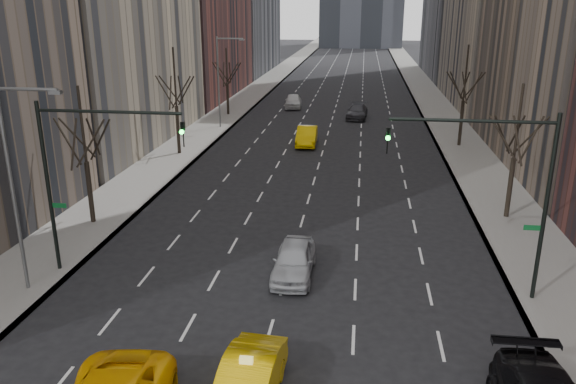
% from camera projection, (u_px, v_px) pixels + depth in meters
% --- Properties ---
extents(sidewalk_left, '(4.50, 320.00, 0.15)m').
position_uv_depth(sidewalk_left, '(255.00, 92.00, 81.53)').
color(sidewalk_left, slate).
rests_on(sidewalk_left, ground).
extents(sidewalk_right, '(4.50, 320.00, 0.15)m').
position_uv_depth(sidewalk_right, '(427.00, 95.00, 78.50)').
color(sidewalk_right, slate).
rests_on(sidewalk_right, ground).
extents(tree_lw_b, '(3.36, 3.50, 7.82)m').
position_uv_depth(tree_lw_b, '(86.00, 162.00, 31.45)').
color(tree_lw_b, black).
rests_on(tree_lw_b, ground).
extents(tree_lw_c, '(3.36, 3.50, 8.74)m').
position_uv_depth(tree_lw_c, '(177.00, 107.00, 46.40)').
color(tree_lw_c, black).
rests_on(tree_lw_c, ground).
extents(tree_lw_d, '(3.36, 3.50, 7.36)m').
position_uv_depth(tree_lw_d, '(227.00, 84.00, 63.47)').
color(tree_lw_d, black).
rests_on(tree_lw_d, ground).
extents(tree_rw_b, '(3.36, 3.50, 7.82)m').
position_uv_depth(tree_rw_b, '(514.00, 158.00, 32.24)').
color(tree_rw_b, black).
rests_on(tree_rw_b, ground).
extents(tree_rw_c, '(3.36, 3.50, 8.74)m').
position_uv_depth(tree_rw_c, '(463.00, 102.00, 49.07)').
color(tree_rw_c, black).
rests_on(tree_rw_c, ground).
extents(traffic_mast_left, '(6.69, 0.39, 8.00)m').
position_uv_depth(traffic_mast_left, '(80.00, 162.00, 24.89)').
color(traffic_mast_left, black).
rests_on(traffic_mast_left, ground).
extents(traffic_mast_right, '(6.69, 0.39, 8.00)m').
position_uv_depth(traffic_mast_right, '(506.00, 177.00, 22.63)').
color(traffic_mast_right, black).
rests_on(traffic_mast_right, ground).
extents(streetlight_near, '(2.83, 0.22, 9.00)m').
position_uv_depth(streetlight_near, '(17.00, 170.00, 23.19)').
color(streetlight_near, slate).
rests_on(streetlight_near, ground).
extents(streetlight_far, '(2.83, 0.22, 9.00)m').
position_uv_depth(streetlight_far, '(222.00, 73.00, 56.09)').
color(streetlight_far, slate).
rests_on(streetlight_far, ground).
extents(silver_sedan_ahead, '(1.84, 4.56, 1.55)m').
position_uv_depth(silver_sedan_ahead, '(294.00, 260.00, 26.17)').
color(silver_sedan_ahead, '#A7A9AF').
rests_on(silver_sedan_ahead, ground).
extents(far_taxi, '(1.90, 5.06, 1.65)m').
position_uv_depth(far_taxi, '(307.00, 136.00, 50.73)').
color(far_taxi, '#F2BF05').
rests_on(far_taxi, ground).
extents(far_suv_grey, '(2.50, 5.45, 1.54)m').
position_uv_depth(far_suv_grey, '(357.00, 111.00, 62.70)').
color(far_suv_grey, '#323137').
rests_on(far_suv_grey, ground).
extents(far_car_white, '(2.38, 5.02, 1.66)m').
position_uv_depth(far_car_white, '(293.00, 101.00, 69.11)').
color(far_car_white, silver).
rests_on(far_car_white, ground).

